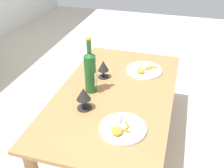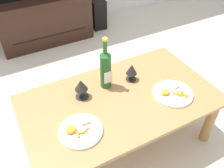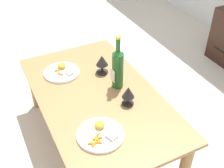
{
  "view_description": "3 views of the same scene",
  "coord_description": "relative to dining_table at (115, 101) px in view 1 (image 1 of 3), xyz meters",
  "views": [
    {
      "loc": [
        -1.39,
        -0.37,
        1.4
      ],
      "look_at": [
        -0.01,
        0.02,
        0.5
      ],
      "focal_mm": 42.12,
      "sensor_mm": 36.0,
      "label": 1
    },
    {
      "loc": [
        -0.59,
        -0.99,
        1.56
      ],
      "look_at": [
        -0.03,
        0.07,
        0.52
      ],
      "focal_mm": 38.72,
      "sensor_mm": 36.0,
      "label": 2
    },
    {
      "loc": [
        1.36,
        -0.57,
        1.65
      ],
      "look_at": [
        0.04,
        0.08,
        0.53
      ],
      "focal_mm": 46.4,
      "sensor_mm": 36.0,
      "label": 3
    }
  ],
  "objects": [
    {
      "name": "dining_table",
      "position": [
        0.0,
        0.0,
        0.0
      ],
      "size": [
        1.3,
        0.75,
        0.44
      ],
      "color": "#9E7042",
      "rests_on": "ground_plane"
    },
    {
      "name": "goblet_left",
      "position": [
        -0.22,
        0.14,
        0.16
      ],
      "size": [
        0.09,
        0.09,
        0.14
      ],
      "color": "black",
      "rests_on": "dining_table"
    },
    {
      "name": "wine_bottle",
      "position": [
        -0.03,
        0.16,
        0.22
      ],
      "size": [
        0.08,
        0.08,
        0.38
      ],
      "color": "#1E5923",
      "rests_on": "dining_table"
    },
    {
      "name": "ground_plane",
      "position": [
        0.0,
        0.0,
        -0.37
      ],
      "size": [
        6.4,
        6.4,
        0.0
      ],
      "primitive_type": "plane",
      "color": "beige"
    },
    {
      "name": "goblet_right",
      "position": [
        0.17,
        0.14,
        0.15
      ],
      "size": [
        0.08,
        0.08,
        0.13
      ],
      "color": "black",
      "rests_on": "dining_table"
    },
    {
      "name": "dinner_plate_left",
      "position": [
        -0.34,
        -0.13,
        0.08
      ],
      "size": [
        0.26,
        0.26,
        0.05
      ],
      "color": "white",
      "rests_on": "dining_table"
    },
    {
      "name": "dinner_plate_right",
      "position": [
        0.33,
        -0.13,
        0.08
      ],
      "size": [
        0.27,
        0.27,
        0.05
      ],
      "color": "white",
      "rests_on": "dining_table"
    }
  ]
}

